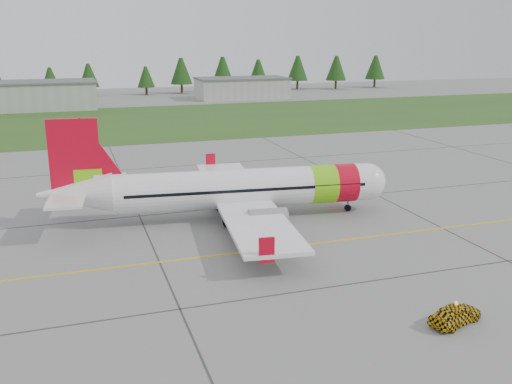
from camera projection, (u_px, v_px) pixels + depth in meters
name	position (u px, v px, depth m)	size (l,w,h in m)	color
ground	(392.00, 278.00, 39.93)	(320.00, 320.00, 0.00)	gray
aircraft	(238.00, 189.00, 52.44)	(32.00, 29.67, 9.70)	white
follow_me_car	(457.00, 295.00, 33.12)	(1.46, 1.24, 3.63)	yellow
grass_strip	(176.00, 120.00, 115.00)	(320.00, 50.00, 0.03)	#30561E
taxi_guideline	(340.00, 240.00, 47.25)	(120.00, 0.25, 0.02)	gold
hangar_west	(23.00, 96.00, 130.76)	(32.00, 14.00, 6.00)	#A8A8A3
hangar_east	(242.00, 89.00, 154.86)	(24.00, 12.00, 5.20)	#A8A8A3
treeline	(139.00, 77.00, 164.96)	(160.00, 8.00, 10.00)	#1C3F14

